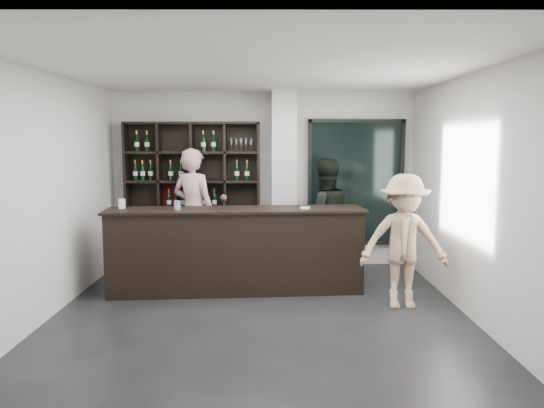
{
  "coord_description": "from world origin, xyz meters",
  "views": [
    {
      "loc": [
        0.13,
        -6.12,
        2.1
      ],
      "look_at": [
        0.15,
        1.1,
        1.23
      ],
      "focal_mm": 35.0,
      "sensor_mm": 36.0,
      "label": 1
    }
  ],
  "objects_px": {
    "taster_pink": "(193,211)",
    "taster_black": "(324,219)",
    "wine_shelf": "(193,195)",
    "tasting_counter": "(236,250)",
    "customer": "(404,241)"
  },
  "relations": [
    {
      "from": "taster_black",
      "to": "taster_pink",
      "type": "bearing_deg",
      "value": -21.4
    },
    {
      "from": "tasting_counter",
      "to": "taster_black",
      "type": "xyz_separation_m",
      "value": [
        1.3,
        0.75,
        0.33
      ]
    },
    {
      "from": "wine_shelf",
      "to": "customer",
      "type": "height_order",
      "value": "wine_shelf"
    },
    {
      "from": "tasting_counter",
      "to": "customer",
      "type": "distance_m",
      "value": 2.28
    },
    {
      "from": "tasting_counter",
      "to": "taster_pink",
      "type": "height_order",
      "value": "taster_pink"
    },
    {
      "from": "taster_black",
      "to": "tasting_counter",
      "type": "bearing_deg",
      "value": 19.01
    },
    {
      "from": "taster_black",
      "to": "wine_shelf",
      "type": "bearing_deg",
      "value": -29.78
    },
    {
      "from": "tasting_counter",
      "to": "customer",
      "type": "xyz_separation_m",
      "value": [
        2.15,
        -0.7,
        0.26
      ]
    },
    {
      "from": "wine_shelf",
      "to": "tasting_counter",
      "type": "xyz_separation_m",
      "value": [
        0.8,
        -1.47,
        -0.61
      ]
    },
    {
      "from": "taster_pink",
      "to": "taster_black",
      "type": "distance_m",
      "value": 2.09
    },
    {
      "from": "tasting_counter",
      "to": "taster_black",
      "type": "relative_size",
      "value": 1.94
    },
    {
      "from": "tasting_counter",
      "to": "taster_black",
      "type": "bearing_deg",
      "value": 25.8
    },
    {
      "from": "tasting_counter",
      "to": "wine_shelf",
      "type": "bearing_deg",
      "value": 114.45
    },
    {
      "from": "taster_pink",
      "to": "taster_black",
      "type": "height_order",
      "value": "taster_pink"
    },
    {
      "from": "wine_shelf",
      "to": "taster_pink",
      "type": "height_order",
      "value": "wine_shelf"
    }
  ]
}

